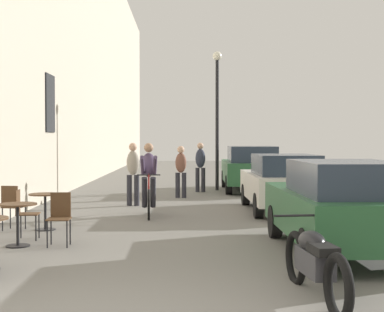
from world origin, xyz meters
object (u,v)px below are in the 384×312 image
(street_lamp, at_px, (217,102))
(parked_car_second, at_px, (282,182))
(pedestrian_mid, at_px, (181,169))
(cafe_table_far, at_px, (45,204))
(parked_car_nearest, at_px, (340,205))
(pedestrian_near, at_px, (133,170))
(pedestrian_far, at_px, (200,164))
(cafe_table_mid, at_px, (18,215))
(cafe_chair_mid_toward_wall, at_px, (24,211))
(parked_motorcycle, at_px, (315,262))
(cafe_chair_mid_toward_street, at_px, (60,215))
(cafe_chair_far_toward_street, at_px, (12,204))
(cyclist_on_bicycle, at_px, (149,181))
(parked_car_third, at_px, (250,168))

(street_lamp, bearing_deg, parked_car_second, -78.46)
(pedestrian_mid, relative_size, street_lamp, 0.33)
(cafe_table_far, bearing_deg, parked_car_nearest, -25.35)
(pedestrian_near, height_order, pedestrian_far, pedestrian_near)
(cafe_table_mid, distance_m, parked_car_second, 7.00)
(cafe_chair_mid_toward_wall, bearing_deg, street_lamp, 68.13)
(parked_motorcycle, bearing_deg, pedestrian_near, 107.07)
(parked_car_nearest, bearing_deg, pedestrian_mid, 106.02)
(cafe_table_mid, height_order, cafe_table_far, same)
(cafe_chair_mid_toward_street, xyz_separation_m, pedestrian_near, (0.73, 5.91, 0.44))
(pedestrian_near, bearing_deg, cafe_table_far, -108.13)
(cafe_chair_far_toward_street, relative_size, pedestrian_far, 0.53)
(cafe_chair_mid_toward_wall, height_order, cafe_table_far, cafe_chair_mid_toward_wall)
(cafe_chair_far_toward_street, bearing_deg, cyclist_on_bicycle, 40.07)
(pedestrian_near, bearing_deg, parked_car_third, 50.23)
(parked_car_second, bearing_deg, pedestrian_near, 160.45)
(cafe_chair_mid_toward_street, distance_m, cyclist_on_bicycle, 4.00)
(parked_car_nearest, relative_size, parked_car_third, 0.93)
(pedestrian_near, distance_m, parked_car_third, 5.81)
(cafe_table_mid, bearing_deg, cafe_chair_mid_toward_street, 6.34)
(parked_car_nearest, bearing_deg, parked_car_second, 89.87)
(cafe_table_mid, height_order, pedestrian_mid, pedestrian_mid)
(cafe_table_far, distance_m, parked_car_third, 10.06)
(cafe_table_mid, bearing_deg, cafe_table_far, 88.69)
(cafe_chair_mid_toward_street, distance_m, pedestrian_mid, 8.29)
(parked_motorcycle, bearing_deg, pedestrian_far, 93.76)
(cafe_chair_mid_toward_street, xyz_separation_m, parked_car_nearest, (4.55, -0.76, 0.24))
(cafe_table_mid, bearing_deg, cyclist_on_bicycle, 62.95)
(cafe_table_mid, relative_size, pedestrian_far, 0.43)
(parked_car_third, bearing_deg, cyclist_on_bicycle, -115.63)
(cafe_chair_mid_toward_wall, xyz_separation_m, cyclist_on_bicycle, (2.05, 3.20, 0.29))
(cafe_chair_far_toward_street, bearing_deg, street_lamp, 63.24)
(cyclist_on_bicycle, distance_m, pedestrian_far, 6.42)
(pedestrian_near, relative_size, parked_car_second, 0.42)
(cafe_chair_far_toward_street, bearing_deg, pedestrian_mid, 62.72)
(parked_car_nearest, bearing_deg, cafe_table_far, 154.65)
(pedestrian_far, xyz_separation_m, parked_car_third, (1.76, 0.33, -0.14))
(pedestrian_far, xyz_separation_m, parked_car_second, (1.87, -5.49, -0.21))
(parked_car_second, bearing_deg, pedestrian_far, 108.80)
(cafe_chair_mid_toward_street, relative_size, parked_car_second, 0.22)
(parked_motorcycle, bearing_deg, cafe_chair_mid_toward_street, 137.09)
(cafe_chair_mid_toward_wall, height_order, parked_car_second, parked_car_second)
(cafe_table_mid, xyz_separation_m, pedestrian_far, (3.37, 10.12, 0.43))
(cafe_chair_mid_toward_wall, distance_m, pedestrian_mid, 7.96)
(parked_car_third, bearing_deg, cafe_chair_mid_toward_street, -113.21)
(pedestrian_near, relative_size, street_lamp, 0.35)
(cyclist_on_bicycle, relative_size, parked_car_nearest, 0.43)
(cafe_chair_mid_toward_wall, bearing_deg, cafe_table_mid, -83.42)
(cafe_table_far, distance_m, street_lamp, 10.17)
(cafe_chair_mid_toward_street, height_order, parked_car_third, parked_car_third)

